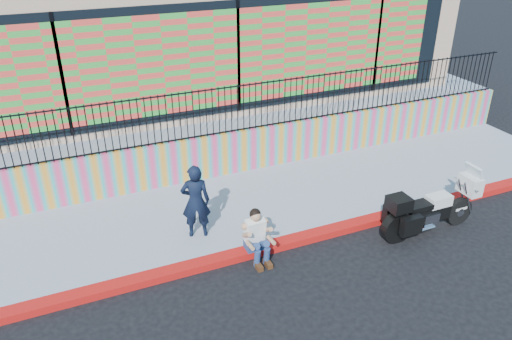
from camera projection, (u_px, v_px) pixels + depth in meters
ground at (312, 239)px, 10.47m from camera, size 90.00×90.00×0.00m
red_curb at (313, 236)px, 10.44m from camera, size 16.00×0.30×0.15m
sidewalk at (278, 199)px, 11.78m from camera, size 16.00×3.00×0.15m
mural_wall at (252, 149)px, 12.80m from camera, size 16.00×0.20×1.10m
metal_fence at (252, 106)px, 12.27m from camera, size 15.80×0.04×1.20m
elevated_platform at (194, 93)px, 17.00m from camera, size 16.00×10.00×1.25m
storefront_building at (191, 15)px, 15.62m from camera, size 14.00×8.06×4.00m
police_motorcycle at (429, 209)px, 10.41m from camera, size 2.26×0.75×1.41m
police_officer at (196, 201)px, 9.98m from camera, size 0.66×0.52×1.60m
seated_man at (258, 241)px, 9.63m from camera, size 0.54×0.71×1.06m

